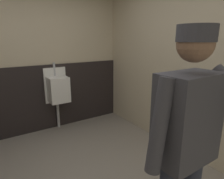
% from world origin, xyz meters
% --- Properties ---
extents(wall_back, '(3.92, 0.12, 2.81)m').
position_xyz_m(wall_back, '(0.00, 1.87, 1.40)').
color(wall_back, beige).
rests_on(wall_back, ground_plane).
extents(wall_right, '(0.12, 4.22, 2.81)m').
position_xyz_m(wall_right, '(1.72, 0.00, 1.40)').
color(wall_right, beige).
rests_on(wall_right, ground_plane).
extents(wainscot_band_back, '(3.32, 0.03, 1.20)m').
position_xyz_m(wainscot_band_back, '(0.00, 1.80, 0.60)').
color(wainscot_band_back, black).
rests_on(wainscot_band_back, ground_plane).
extents(urinal_solo, '(0.40, 0.34, 1.24)m').
position_xyz_m(urinal_solo, '(0.37, 1.65, 0.78)').
color(urinal_solo, white).
rests_on(urinal_solo, ground_plane).
extents(person, '(0.62, 0.60, 1.73)m').
position_xyz_m(person, '(0.34, -1.04, 1.01)').
color(person, '#2D3342').
rests_on(person, ground_plane).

